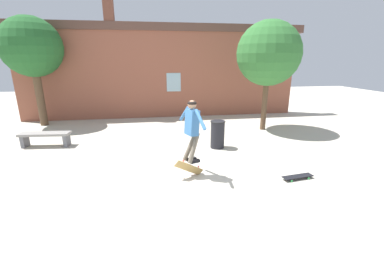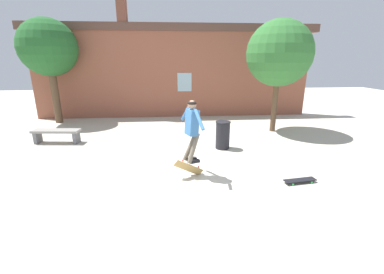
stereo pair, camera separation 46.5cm
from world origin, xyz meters
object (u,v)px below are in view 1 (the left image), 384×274
Objects in this scene: tree_right at (269,54)px; tree_left at (32,48)px; skateboard_flipping at (189,168)px; trash_bin at (218,134)px; skateboard_resting at (298,176)px; park_bench at (45,137)px; skater at (192,126)px.

tree_right is 0.94× the size of tree_left.
tree_right reaches higher than skateboard_flipping.
skateboard_resting is (1.38, -2.63, -0.41)m from trash_bin.
tree_left is at bearing 113.78° from skateboard_flipping.
tree_right reaches higher than skateboard_resting.
park_bench is at bearing -173.51° from tree_right.
tree_left reaches higher than skater.
park_bench is 5.84m from trash_bin.
tree_left is (-9.44, 2.26, 0.25)m from tree_right.
trash_bin reaches higher than skateboard_flipping.
tree_left is 11.27m from skateboard_resting.
tree_right is at bearing -13.46° from tree_left.
tree_right reaches higher than skater.
tree_left is 4.52m from park_bench.
tree_left is 5.57× the size of skateboard_resting.
tree_right is 5.60m from skateboard_resting.
park_bench is 2.02× the size of skateboard_resting.
skateboard_flipping is at bearing -155.32° from skater.
trash_bin is 2.46m from skater.
park_bench is at bearing 169.68° from trash_bin.
tree_left is 8.62m from trash_bin.
park_bench is at bearing -69.29° from tree_left.
skateboard_flipping is (5.67, -6.33, -3.05)m from tree_left.
skater is (-1.18, -2.00, 0.83)m from trash_bin.
tree_left reaches higher than trash_bin.
skateboard_flipping is 2.72m from skateboard_resting.
tree_left is 4.97× the size of trash_bin.
trash_bin is (6.95, -4.24, -2.83)m from tree_left.
park_bench is 1.06× the size of skater.
skater is (5.77, -6.24, -2.00)m from tree_left.
park_bench is 1.80× the size of trash_bin.
skater is 1.07m from skateboard_flipping.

